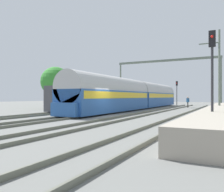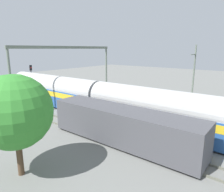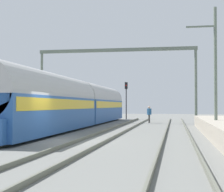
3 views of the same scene
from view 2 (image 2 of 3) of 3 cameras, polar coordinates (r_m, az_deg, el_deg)
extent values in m
cube|color=#626355|center=(14.45, 23.79, -19.24)|extent=(0.08, 60.00, 0.16)
cube|color=#626355|center=(15.68, 25.18, -16.72)|extent=(0.08, 60.00, 0.16)
cube|color=#626355|center=(18.09, 27.23, -12.87)|extent=(0.08, 60.00, 0.16)
cube|color=#626355|center=(19.39, 28.08, -11.23)|extent=(0.08, 60.00, 0.16)
cube|color=#A39989|center=(30.34, 28.39, -2.13)|extent=(4.40, 28.00, 0.90)
cube|color=#28569E|center=(19.48, 14.55, -6.23)|extent=(2.90, 16.00, 2.20)
cube|color=gold|center=(19.29, 14.66, -4.46)|extent=(2.93, 15.36, 0.64)
cylinder|color=#B2B2B2|center=(19.11, 14.77, -2.54)|extent=(2.84, 16.00, 2.84)
cube|color=#28569E|center=(29.67, -15.67, 0.27)|extent=(2.90, 16.00, 2.20)
cube|color=gold|center=(29.54, -15.74, 1.46)|extent=(2.93, 15.36, 0.64)
cylinder|color=#B2B2B2|center=(29.42, -15.82, 2.74)|extent=(2.84, 16.00, 2.84)
cube|color=#47474C|center=(16.80, 2.88, -8.03)|extent=(2.80, 13.00, 2.70)
cube|color=black|center=(17.31, 2.83, -12.06)|extent=(2.52, 11.96, 0.10)
cylinder|color=#3B3B3B|center=(32.65, -6.63, 0.29)|extent=(0.25, 0.25, 0.85)
cube|color=#285684|center=(32.50, -6.66, 1.58)|extent=(0.46, 0.45, 0.64)
sphere|color=tan|center=(32.41, -6.68, 2.34)|extent=(0.24, 0.24, 0.24)
cylinder|color=#2D2D33|center=(37.64, -21.20, 3.58)|extent=(0.14, 0.14, 3.95)
cube|color=black|center=(37.36, -21.50, 7.25)|extent=(0.36, 0.20, 0.90)
sphere|color=red|center=(37.26, -21.41, 7.28)|extent=(0.16, 0.16, 0.16)
cylinder|color=slate|center=(25.39, -26.08, 3.08)|extent=(0.28, 0.28, 7.50)
cylinder|color=slate|center=(35.70, -1.59, 6.86)|extent=(0.28, 0.28, 7.50)
cube|color=slate|center=(29.62, -12.13, 12.96)|extent=(16.89, 0.24, 0.36)
cylinder|color=slate|center=(29.14, 21.53, 5.10)|extent=(0.20, 0.20, 8.00)
cube|color=slate|center=(28.07, 21.46, 10.59)|extent=(1.80, 0.10, 0.10)
cylinder|color=#4C3826|center=(14.08, -24.06, -15.00)|extent=(0.36, 0.36, 2.37)
sphere|color=#33832E|center=(13.06, -25.19, -3.98)|extent=(4.33, 4.33, 4.33)
camera|label=1|loc=(33.40, 65.45, -4.73)|focal=37.77mm
camera|label=3|loc=(30.07, 67.53, -6.13)|focal=58.53mm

